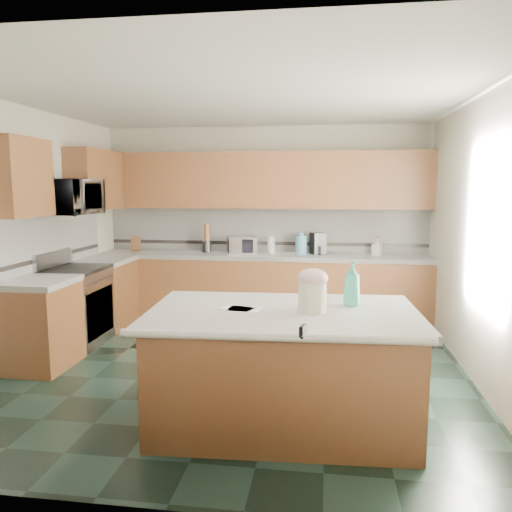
# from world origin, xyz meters

# --- Properties ---
(floor) EXTENTS (4.60, 4.60, 0.00)m
(floor) POSITION_xyz_m (0.00, 0.00, 0.00)
(floor) COLOR black
(floor) RESTS_ON ground
(ceiling) EXTENTS (4.60, 4.60, 0.00)m
(ceiling) POSITION_xyz_m (0.00, 0.00, 2.70)
(ceiling) COLOR white
(ceiling) RESTS_ON ground
(wall_back) EXTENTS (4.60, 0.04, 2.70)m
(wall_back) POSITION_xyz_m (0.00, 2.32, 1.35)
(wall_back) COLOR beige
(wall_back) RESTS_ON ground
(wall_front) EXTENTS (4.60, 0.04, 2.70)m
(wall_front) POSITION_xyz_m (0.00, -2.32, 1.35)
(wall_front) COLOR beige
(wall_front) RESTS_ON ground
(wall_left) EXTENTS (0.04, 4.60, 2.70)m
(wall_left) POSITION_xyz_m (-2.32, 0.00, 1.35)
(wall_left) COLOR beige
(wall_left) RESTS_ON ground
(wall_right) EXTENTS (0.04, 4.60, 2.70)m
(wall_right) POSITION_xyz_m (2.32, 0.00, 1.35)
(wall_right) COLOR beige
(wall_right) RESTS_ON ground
(back_base_cab) EXTENTS (4.60, 0.60, 0.86)m
(back_base_cab) POSITION_xyz_m (0.00, 2.00, 0.43)
(back_base_cab) COLOR #3E2311
(back_base_cab) RESTS_ON ground
(back_countertop) EXTENTS (4.60, 0.64, 0.06)m
(back_countertop) POSITION_xyz_m (0.00, 2.00, 0.89)
(back_countertop) COLOR white
(back_countertop) RESTS_ON back_base_cab
(back_upper_cab) EXTENTS (4.60, 0.33, 0.78)m
(back_upper_cab) POSITION_xyz_m (0.00, 2.13, 1.94)
(back_upper_cab) COLOR #3E2311
(back_upper_cab) RESTS_ON wall_back
(back_backsplash) EXTENTS (4.60, 0.02, 0.63)m
(back_backsplash) POSITION_xyz_m (0.00, 2.29, 1.24)
(back_backsplash) COLOR silver
(back_backsplash) RESTS_ON back_countertop
(back_accent_band) EXTENTS (4.60, 0.01, 0.05)m
(back_accent_band) POSITION_xyz_m (0.00, 2.28, 1.04)
(back_accent_band) COLOR black
(back_accent_band) RESTS_ON back_countertop
(left_base_cab_rear) EXTENTS (0.60, 0.82, 0.86)m
(left_base_cab_rear) POSITION_xyz_m (-2.00, 1.29, 0.43)
(left_base_cab_rear) COLOR #3E2311
(left_base_cab_rear) RESTS_ON ground
(left_counter_rear) EXTENTS (0.64, 0.82, 0.06)m
(left_counter_rear) POSITION_xyz_m (-2.00, 1.29, 0.89)
(left_counter_rear) COLOR white
(left_counter_rear) RESTS_ON left_base_cab_rear
(left_base_cab_front) EXTENTS (0.60, 0.72, 0.86)m
(left_base_cab_front) POSITION_xyz_m (-2.00, -0.24, 0.43)
(left_base_cab_front) COLOR #3E2311
(left_base_cab_front) RESTS_ON ground
(left_counter_front) EXTENTS (0.64, 0.72, 0.06)m
(left_counter_front) POSITION_xyz_m (-2.00, -0.24, 0.89)
(left_counter_front) COLOR white
(left_counter_front) RESTS_ON left_base_cab_front
(left_backsplash) EXTENTS (0.02, 2.30, 0.63)m
(left_backsplash) POSITION_xyz_m (-2.29, 0.55, 1.24)
(left_backsplash) COLOR silver
(left_backsplash) RESTS_ON wall_left
(left_accent_band) EXTENTS (0.01, 2.30, 0.05)m
(left_accent_band) POSITION_xyz_m (-2.28, 0.55, 1.04)
(left_accent_band) COLOR black
(left_accent_band) RESTS_ON wall_left
(left_upper_cab_rear) EXTENTS (0.33, 1.09, 0.78)m
(left_upper_cab_rear) POSITION_xyz_m (-2.13, 1.42, 1.94)
(left_upper_cab_rear) COLOR #3E2311
(left_upper_cab_rear) RESTS_ON wall_left
(left_upper_cab_front) EXTENTS (0.33, 0.72, 0.78)m
(left_upper_cab_front) POSITION_xyz_m (-2.13, -0.24, 1.94)
(left_upper_cab_front) COLOR #3E2311
(left_upper_cab_front) RESTS_ON wall_left
(range_body) EXTENTS (0.60, 0.76, 0.88)m
(range_body) POSITION_xyz_m (-2.00, 0.50, 0.44)
(range_body) COLOR #B7B7BC
(range_body) RESTS_ON ground
(range_oven_door) EXTENTS (0.02, 0.68, 0.55)m
(range_oven_door) POSITION_xyz_m (-1.71, 0.50, 0.40)
(range_oven_door) COLOR black
(range_oven_door) RESTS_ON range_body
(range_cooktop) EXTENTS (0.62, 0.78, 0.04)m
(range_cooktop) POSITION_xyz_m (-2.00, 0.50, 0.90)
(range_cooktop) COLOR black
(range_cooktop) RESTS_ON range_body
(range_handle) EXTENTS (0.02, 0.66, 0.02)m
(range_handle) POSITION_xyz_m (-1.68, 0.50, 0.78)
(range_handle) COLOR #B7B7BC
(range_handle) RESTS_ON range_body
(range_backguard) EXTENTS (0.06, 0.76, 0.18)m
(range_backguard) POSITION_xyz_m (-2.26, 0.50, 1.02)
(range_backguard) COLOR #B7B7BC
(range_backguard) RESTS_ON range_body
(microwave) EXTENTS (0.50, 0.73, 0.41)m
(microwave) POSITION_xyz_m (-2.00, 0.50, 1.73)
(microwave) COLOR #B7B7BC
(microwave) RESTS_ON wall_left
(island_base) EXTENTS (1.99, 1.20, 0.86)m
(island_base) POSITION_xyz_m (0.57, -1.15, 0.43)
(island_base) COLOR #3E2311
(island_base) RESTS_ON ground
(island_top) EXTENTS (2.09, 1.31, 0.06)m
(island_top) POSITION_xyz_m (0.57, -1.15, 0.89)
(island_top) COLOR white
(island_top) RESTS_ON island_base
(island_bullnose) EXTENTS (2.04, 0.16, 0.06)m
(island_bullnose) POSITION_xyz_m (0.57, -1.75, 0.89)
(island_bullnose) COLOR white
(island_bullnose) RESTS_ON island_base
(treat_jar) EXTENTS (0.28, 0.28, 0.22)m
(treat_jar) POSITION_xyz_m (0.79, -1.18, 1.03)
(treat_jar) COLOR silver
(treat_jar) RESTS_ON island_top
(treat_jar_lid) EXTENTS (0.23, 0.23, 0.14)m
(treat_jar_lid) POSITION_xyz_m (0.79, -1.18, 1.18)
(treat_jar_lid) COLOR #CCA4A5
(treat_jar_lid) RESTS_ON treat_jar
(treat_jar_knob) EXTENTS (0.08, 0.03, 0.03)m
(treat_jar_knob) POSITION_xyz_m (0.79, -1.18, 1.23)
(treat_jar_knob) COLOR tan
(treat_jar_knob) RESTS_ON treat_jar_lid
(treat_jar_knob_end_l) EXTENTS (0.04, 0.04, 0.04)m
(treat_jar_knob_end_l) POSITION_xyz_m (0.75, -1.18, 1.23)
(treat_jar_knob_end_l) COLOR tan
(treat_jar_knob_end_l) RESTS_ON treat_jar_lid
(treat_jar_knob_end_r) EXTENTS (0.04, 0.04, 0.04)m
(treat_jar_knob_end_r) POSITION_xyz_m (0.83, -1.18, 1.23)
(treat_jar_knob_end_r) COLOR tan
(treat_jar_knob_end_r) RESTS_ON treat_jar_lid
(soap_bottle_island) EXTENTS (0.15, 0.15, 0.35)m
(soap_bottle_island) POSITION_xyz_m (1.09, -0.94, 1.09)
(soap_bottle_island) COLOR teal
(soap_bottle_island) RESTS_ON island_top
(paper_sheet_a) EXTENTS (0.26, 0.20, 0.00)m
(paper_sheet_a) POSITION_xyz_m (0.28, -1.17, 0.92)
(paper_sheet_a) COLOR white
(paper_sheet_a) RESTS_ON island_top
(paper_sheet_b) EXTENTS (0.29, 0.26, 0.00)m
(paper_sheet_b) POSITION_xyz_m (0.22, -1.17, 0.92)
(paper_sheet_b) COLOR white
(paper_sheet_b) RESTS_ON island_top
(clamp_body) EXTENTS (0.05, 0.09, 0.08)m
(clamp_body) POSITION_xyz_m (0.75, -1.73, 0.93)
(clamp_body) COLOR black
(clamp_body) RESTS_ON island_top
(clamp_handle) EXTENTS (0.01, 0.06, 0.01)m
(clamp_handle) POSITION_xyz_m (0.75, -1.79, 0.91)
(clamp_handle) COLOR black
(clamp_handle) RESTS_ON island_top
(knife_block) EXTENTS (0.14, 0.18, 0.24)m
(knife_block) POSITION_xyz_m (-1.86, 2.05, 1.03)
(knife_block) COLOR #472814
(knife_block) RESTS_ON back_countertop
(utensil_crock) EXTENTS (0.13, 0.13, 0.16)m
(utensil_crock) POSITION_xyz_m (-0.81, 2.08, 1.00)
(utensil_crock) COLOR black
(utensil_crock) RESTS_ON back_countertop
(utensil_bundle) EXTENTS (0.08, 0.08, 0.24)m
(utensil_bundle) POSITION_xyz_m (-0.81, 2.08, 1.20)
(utensil_bundle) COLOR #472814
(utensil_bundle) RESTS_ON utensil_crock
(toaster_oven) EXTENTS (0.46, 0.37, 0.23)m
(toaster_oven) POSITION_xyz_m (-0.29, 2.05, 1.03)
(toaster_oven) COLOR #B7B7BC
(toaster_oven) RESTS_ON back_countertop
(toaster_oven_door) EXTENTS (0.36, 0.01, 0.19)m
(toaster_oven_door) POSITION_xyz_m (-0.29, 1.92, 1.03)
(toaster_oven_door) COLOR black
(toaster_oven_door) RESTS_ON toaster_oven
(paper_towel) EXTENTS (0.11, 0.11, 0.24)m
(paper_towel) POSITION_xyz_m (0.12, 2.10, 1.04)
(paper_towel) COLOR white
(paper_towel) RESTS_ON back_countertop
(paper_towel_base) EXTENTS (0.16, 0.16, 0.01)m
(paper_towel_base) POSITION_xyz_m (0.12, 2.10, 0.93)
(paper_towel_base) COLOR #B7B7BC
(paper_towel_base) RESTS_ON back_countertop
(water_jug) EXTENTS (0.16, 0.16, 0.27)m
(water_jug) POSITION_xyz_m (0.54, 2.06, 1.05)
(water_jug) COLOR #4F91B4
(water_jug) RESTS_ON back_countertop
(water_jug_neck) EXTENTS (0.08, 0.08, 0.04)m
(water_jug_neck) POSITION_xyz_m (0.54, 2.06, 1.20)
(water_jug_neck) COLOR #4F91B4
(water_jug_neck) RESTS_ON water_jug
(coffee_maker) EXTENTS (0.24, 0.25, 0.30)m
(coffee_maker) POSITION_xyz_m (0.77, 2.08, 1.07)
(coffee_maker) COLOR black
(coffee_maker) RESTS_ON back_countertop
(coffee_carafe) EXTENTS (0.12, 0.12, 0.12)m
(coffee_carafe) POSITION_xyz_m (0.77, 2.04, 0.98)
(coffee_carafe) COLOR black
(coffee_carafe) RESTS_ON back_countertop
(soap_bottle_back) EXTENTS (0.15, 0.15, 0.24)m
(soap_bottle_back) POSITION_xyz_m (1.57, 2.05, 1.04)
(soap_bottle_back) COLOR white
(soap_bottle_back) RESTS_ON back_countertop
(soap_back_cap) EXTENTS (0.02, 0.02, 0.03)m
(soap_back_cap) POSITION_xyz_m (1.57, 2.05, 1.17)
(soap_back_cap) COLOR red
(soap_back_cap) RESTS_ON soap_bottle_back
(window_light_proxy) EXTENTS (0.02, 1.40, 1.10)m
(window_light_proxy) POSITION_xyz_m (2.29, -0.20, 1.50)
(window_light_proxy) COLOR white
(window_light_proxy) RESTS_ON wall_right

